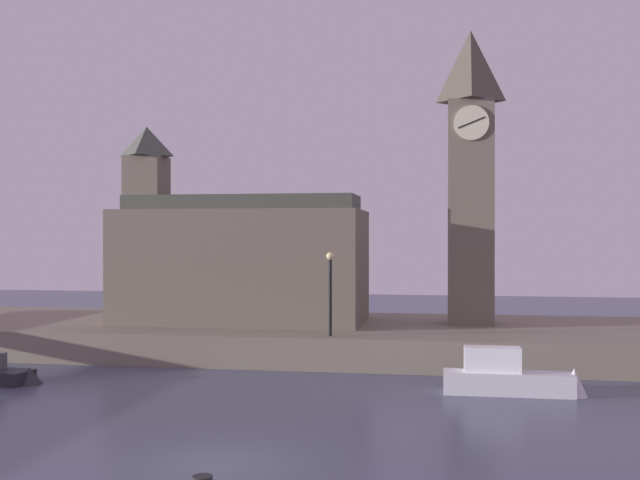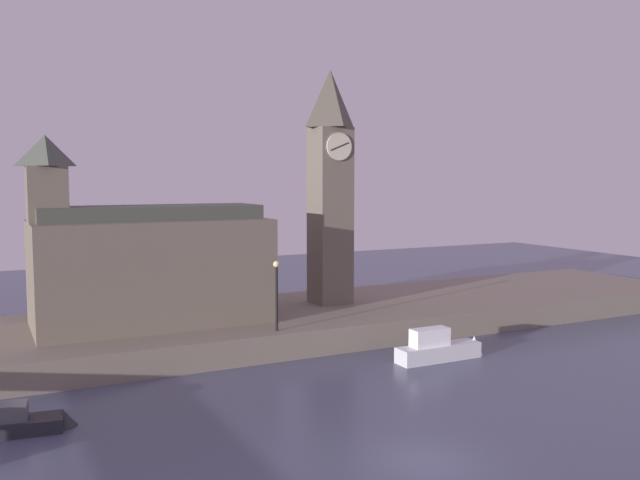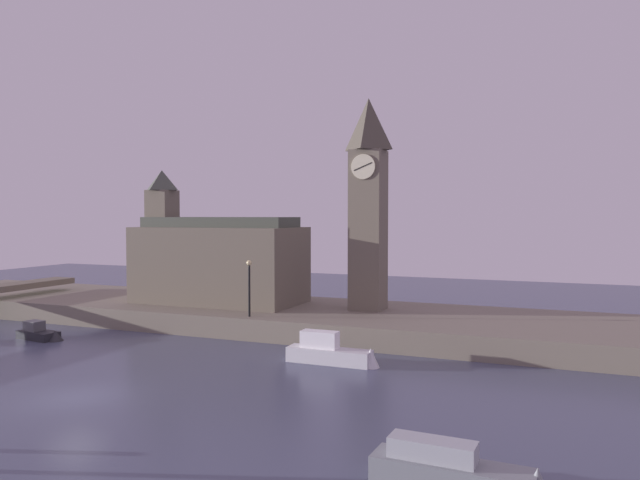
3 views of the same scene
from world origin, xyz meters
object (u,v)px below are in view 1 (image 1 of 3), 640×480
Objects in this scene: clock_tower at (471,171)px; streetlamp at (330,284)px; parliament_hall at (235,258)px; boat_barge_dark at (3,374)px; boat_ferry_white at (516,378)px.

streetlamp is at bearing -136.88° from clock_tower.
parliament_hall reaches higher than streetlamp.
parliament_hall is at bearing 57.83° from boat_barge_dark.
clock_tower is 3.99× the size of streetlamp.
streetlamp is 0.71× the size of boat_ferry_white.
parliament_hall is 13.62m from boat_barge_dark.
streetlamp reaches higher than boat_ferry_white.
boat_ferry_white is at bearing -29.32° from streetlamp.
parliament_hall is 17.46m from boat_ferry_white.
boat_barge_dark is (-12.81, -5.65, -3.51)m from streetlamp.
parliament_hall is at bearing 145.11° from boat_ferry_white.
boat_barge_dark is at bearing -122.17° from parliament_hall.
streetlamp is 14.44m from boat_barge_dark.
clock_tower is at bearing 97.57° from boat_ferry_white.
clock_tower is at bearing 3.96° from parliament_hall.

